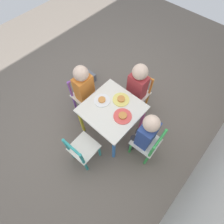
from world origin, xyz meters
TOP-DOWN VIEW (x-y plane):
  - ground_plane at (0.00, 0.00)m, footprint 6.00×6.00m
  - kids_table at (0.00, 0.00)m, footprint 0.56×0.56m
  - chair_orange at (-0.47, 0.00)m, footprint 0.26×0.26m
  - chair_purple at (-0.01, -0.47)m, footprint 0.26×0.26m
  - chair_green at (-0.03, 0.47)m, footprint 0.27×0.27m
  - chair_teal at (0.47, 0.02)m, footprint 0.27×0.27m
  - child_left at (-0.41, 0.00)m, footprint 0.22×0.20m
  - child_front at (-0.01, -0.41)m, footprint 0.20×0.22m
  - child_back at (-0.02, 0.41)m, footprint 0.21×0.21m
  - plate_left at (-0.14, 0.00)m, footprint 0.18×0.18m
  - plate_front at (-0.00, -0.14)m, footprint 0.17×0.17m
  - plate_back at (0.00, 0.14)m, footprint 0.18×0.18m
  - storage_bin at (-0.32, -0.81)m, footprint 0.24×0.23m

SIDE VIEW (x-z plane):
  - ground_plane at x=0.00m, z-range 0.00..0.00m
  - storage_bin at x=-0.32m, z-range 0.00..0.13m
  - chair_orange at x=-0.47m, z-range 0.00..0.54m
  - chair_purple at x=-0.01m, z-range 0.00..0.54m
  - chair_green at x=-0.03m, z-range 0.00..0.54m
  - chair_teal at x=0.47m, z-range 0.00..0.54m
  - kids_table at x=0.00m, z-range 0.17..0.65m
  - child_back at x=-0.02m, z-range 0.07..0.83m
  - child_front at x=-0.01m, z-range 0.08..0.84m
  - child_left at x=-0.41m, z-range 0.08..0.84m
  - plate_back at x=0.00m, z-range 0.48..0.51m
  - plate_front at x=0.00m, z-range 0.48..0.51m
  - plate_left at x=-0.14m, z-range 0.48..0.51m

